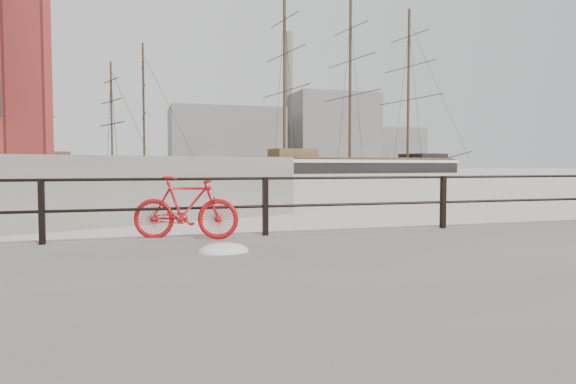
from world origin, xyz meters
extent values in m
plane|color=white|center=(0.00, 0.00, 0.00)|extent=(400.00, 400.00, 0.00)
imported|color=#B40C0E|center=(-4.85, -0.25, 0.86)|extent=(1.70, 0.76, 1.03)
ellipsoid|color=white|center=(-4.47, -1.62, 0.48)|extent=(0.71, 0.56, 0.25)
cube|color=gray|center=(20.00, 140.00, 9.00)|extent=(32.00, 18.00, 18.00)
cube|color=gray|center=(55.00, 145.00, 12.00)|extent=(26.00, 20.00, 24.00)
cube|color=gray|center=(78.00, 150.00, 7.00)|extent=(20.00, 16.00, 14.00)
cylinder|color=gray|center=(42.00, 150.00, 22.00)|extent=(2.80, 2.80, 44.00)
camera|label=1|loc=(-5.64, -8.65, 1.56)|focal=32.00mm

